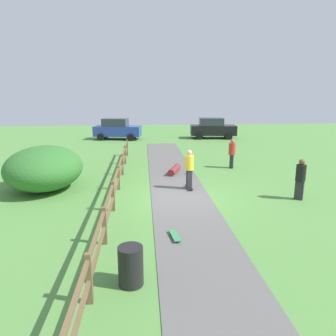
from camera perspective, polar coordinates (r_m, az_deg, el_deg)
The scene contains 12 objects.
ground_plane at distance 12.86m, azimuth 2.32°, elevation -5.36°, with size 60.00×60.00×0.00m, color #568E42.
asphalt_path at distance 12.86m, azimuth 2.32°, elevation -5.32°, with size 2.40×28.00×0.02m, color #605E5B.
wooden_fence at distance 12.63m, azimuth -9.46°, elevation -2.72°, with size 0.12×18.12×1.10m.
bush_large at distance 14.74m, azimuth -21.59°, elevation 0.01°, with size 3.27×3.92×1.91m, color #33702D.
trash_bin at distance 7.26m, azimuth -6.80°, elevation -17.24°, with size 0.56×0.56×0.90m, color black.
skater_riding at distance 13.70m, azimuth 3.89°, elevation 0.10°, with size 0.41×0.81×1.74m.
skater_fallen at distance 16.55m, azimuth 1.41°, elevation -0.34°, with size 1.37×1.53×0.36m.
skateboard_loose at distance 9.39m, azimuth 1.24°, elevation -12.14°, with size 0.31×0.82×0.08m.
bystander_black at distance 13.43m, azimuth 22.95°, elevation -1.60°, with size 0.53×0.53×1.65m.
bystander_red at distance 18.00m, azimuth 11.56°, elevation 2.83°, with size 0.49×0.49×1.66m.
parked_car_blue at distance 29.25m, azimuth -9.24°, elevation 7.03°, with size 4.41×2.47×1.92m.
parked_car_black at distance 29.86m, azimuth 8.11°, elevation 7.20°, with size 4.33×2.29×1.92m.
Camera 1 is at (-1.46, -12.09, 4.15)m, focal length 33.51 mm.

